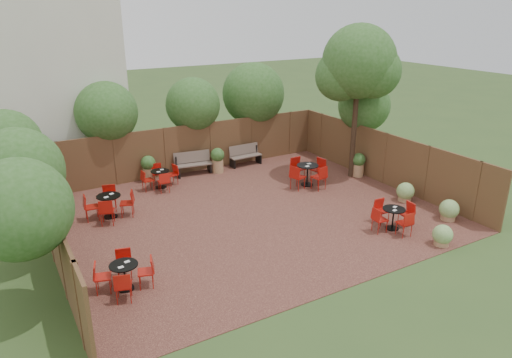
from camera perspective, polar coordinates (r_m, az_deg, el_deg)
ground at (r=15.60m, az=-0.88°, el=-4.36°), size 80.00×80.00×0.00m
courtyard_paving at (r=15.60m, az=-0.88°, el=-4.32°), size 12.00×10.00×0.02m
fence_back at (r=19.50m, az=-8.11°, el=3.66°), size 12.00×0.08×2.00m
fence_left at (r=13.58m, az=-23.67°, el=-5.42°), size 0.08×10.00×2.00m
fence_right at (r=18.72m, az=15.36°, el=2.42°), size 0.08×10.00×2.00m
neighbour_building at (r=20.69m, az=-23.70°, el=11.65°), size 5.00×4.00×8.00m
overhang_foliage at (r=17.23m, az=-9.47°, el=7.25°), size 15.43×10.75×2.77m
courtyard_tree at (r=18.43m, az=12.36°, el=13.18°), size 2.88×2.80×5.93m
park_bench_left at (r=19.32m, az=-7.64°, el=1.96°), size 1.55×0.68×0.93m
park_bench_right at (r=20.31m, az=-1.35°, el=2.96°), size 1.44×0.52×0.88m
bistro_tables at (r=15.66m, az=-3.50°, el=-2.52°), size 9.58×8.38×0.93m
planters at (r=18.41m, az=-6.87°, el=1.28°), size 11.82×4.21×1.05m
low_shrubs at (r=16.16m, az=20.42°, el=-3.50°), size 2.21×3.49×0.68m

